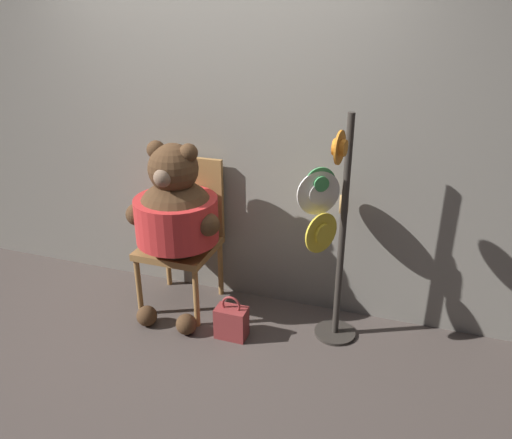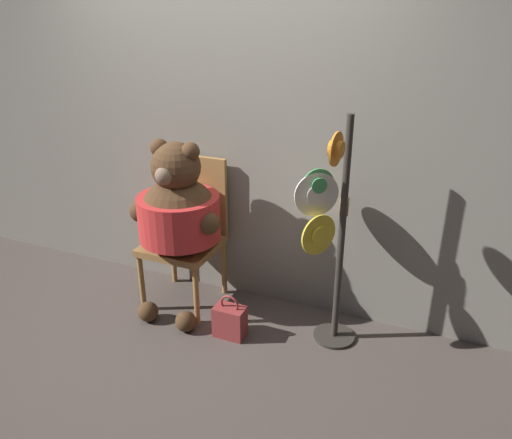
% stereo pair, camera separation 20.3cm
% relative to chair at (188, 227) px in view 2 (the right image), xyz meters
% --- Properties ---
extents(ground_plane, '(14.00, 14.00, 0.00)m').
position_rel_chair_xyz_m(ground_plane, '(0.21, -0.51, -0.57)').
color(ground_plane, '#4C423D').
extents(wall_back, '(8.00, 0.10, 2.55)m').
position_rel_chair_xyz_m(wall_back, '(0.21, 0.24, 0.70)').
color(wall_back, gray).
rests_on(wall_back, ground_plane).
extents(chair, '(0.51, 0.50, 1.08)m').
position_rel_chair_xyz_m(chair, '(0.00, 0.00, 0.00)').
color(chair, '#9E703D').
rests_on(chair, ground_plane).
extents(teddy_bear, '(0.68, 0.61, 1.27)m').
position_rel_chair_xyz_m(teddy_bear, '(0.04, -0.18, 0.19)').
color(teddy_bear, '#4C331E').
rests_on(teddy_bear, ground_plane).
extents(hat_display_rack, '(0.40, 0.54, 1.52)m').
position_rel_chair_xyz_m(hat_display_rack, '(1.11, -0.15, 0.24)').
color(hat_display_rack, '#332D28').
rests_on(hat_display_rack, ground_plane).
extents(handbag_on_ground, '(0.21, 0.13, 0.32)m').
position_rel_chair_xyz_m(handbag_on_ground, '(0.50, -0.35, -0.46)').
color(handbag_on_ground, maroon).
rests_on(handbag_on_ground, ground_plane).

